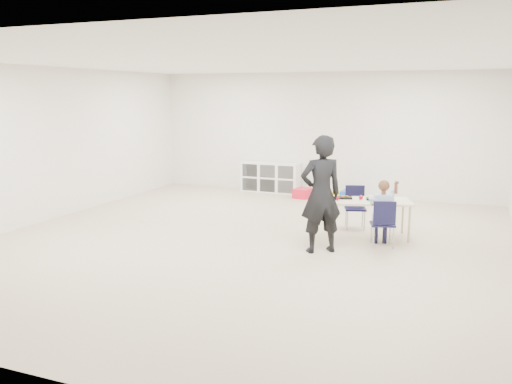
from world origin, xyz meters
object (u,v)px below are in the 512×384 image
at_px(cubby_shelf, 270,177).
at_px(adult, 321,194).
at_px(table, 368,218).
at_px(child, 383,209).
at_px(chair_near, 383,223).

distance_m(cubby_shelf, adult, 5.06).
distance_m(table, cubby_shelf, 4.40).
height_order(child, cubby_shelf, child).
relative_size(table, chair_near, 2.01).
bearing_deg(cubby_shelf, chair_near, -49.25).
distance_m(table, child, 0.63).
bearing_deg(cubby_shelf, adult, -61.03).
xyz_separation_m(table, child, (0.31, -0.48, 0.27)).
xyz_separation_m(child, cubby_shelf, (-3.24, 3.76, -0.23)).
xyz_separation_m(chair_near, adult, (-0.81, -0.64, 0.50)).
height_order(child, adult, adult).
bearing_deg(chair_near, cubby_shelf, 113.26).
bearing_deg(cubby_shelf, child, -49.25).
xyz_separation_m(table, chair_near, (0.31, -0.48, 0.06)).
distance_m(child, adult, 1.07).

